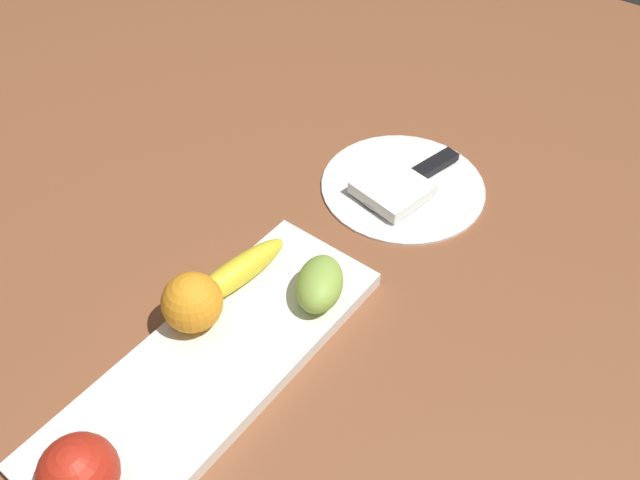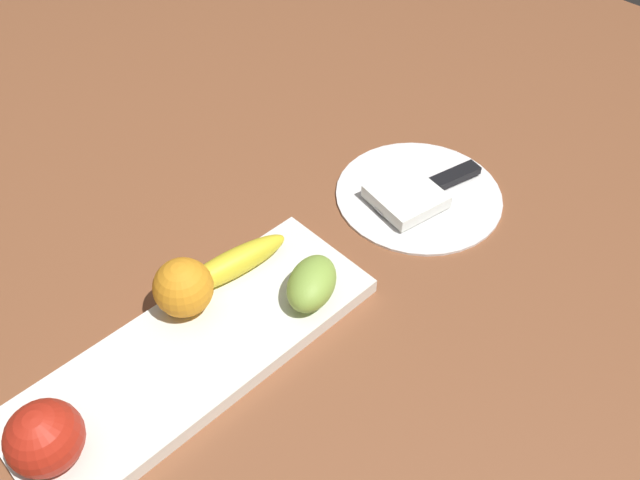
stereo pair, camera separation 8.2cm
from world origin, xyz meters
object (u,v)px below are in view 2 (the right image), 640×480
(banana, at_px, (232,264))
(fruit_tray, at_px, (195,351))
(folded_napkin, at_px, (406,196))
(knife, at_px, (445,181))
(grape_bunch, at_px, (312,283))
(dinner_plate, at_px, (419,194))
(orange_near_apple, at_px, (183,287))
(apple, at_px, (45,438))

(banana, bearing_deg, fruit_tray, 35.33)
(banana, bearing_deg, folded_napkin, 175.66)
(banana, xyz_separation_m, knife, (-0.34, 0.07, -0.03))
(folded_napkin, bearing_deg, banana, -11.42)
(grape_bunch, bearing_deg, banana, -63.83)
(banana, bearing_deg, dinner_plate, 176.79)
(fruit_tray, relative_size, knife, 2.47)
(banana, distance_m, grape_bunch, 0.11)
(orange_near_apple, xyz_separation_m, folded_napkin, (-0.34, 0.05, -0.04))
(dinner_plate, bearing_deg, banana, -10.29)
(banana, distance_m, knife, 0.35)
(grape_bunch, xyz_separation_m, folded_napkin, (-0.22, -0.04, -0.03))
(fruit_tray, distance_m, orange_near_apple, 0.07)
(banana, relative_size, orange_near_apple, 2.19)
(orange_near_apple, height_order, grape_bunch, orange_near_apple)
(apple, bearing_deg, banana, -166.58)
(fruit_tray, bearing_deg, knife, 178.20)
(fruit_tray, relative_size, banana, 2.84)
(banana, xyz_separation_m, grape_bunch, (-0.05, 0.10, 0.01))
(dinner_plate, distance_m, knife, 0.04)
(dinner_plate, xyz_separation_m, folded_napkin, (0.03, -0.00, 0.01))
(knife, bearing_deg, banana, 0.98)
(banana, distance_m, dinner_plate, 0.31)
(apple, relative_size, banana, 0.48)
(folded_napkin, bearing_deg, apple, 1.29)
(banana, height_order, grape_bunch, grape_bunch)
(apple, bearing_deg, knife, 179.85)
(fruit_tray, distance_m, knife, 0.44)
(banana, height_order, knife, banana)
(grape_bunch, distance_m, dinner_plate, 0.26)
(apple, distance_m, banana, 0.29)
(folded_napkin, distance_m, knife, 0.07)
(grape_bunch, xyz_separation_m, dinner_plate, (-0.25, -0.04, -0.04))
(grape_bunch, bearing_deg, orange_near_apple, -37.46)
(grape_bunch, distance_m, folded_napkin, 0.23)
(fruit_tray, height_order, banana, banana)
(grape_bunch, bearing_deg, apple, -4.92)
(banana, relative_size, grape_bunch, 1.83)
(apple, relative_size, grape_bunch, 0.88)
(apple, bearing_deg, orange_near_apple, -162.91)
(banana, distance_m, folded_napkin, 0.28)
(fruit_tray, height_order, knife, same)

